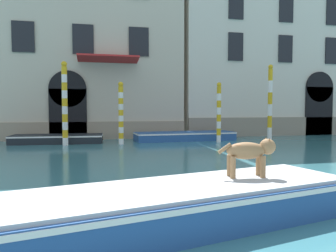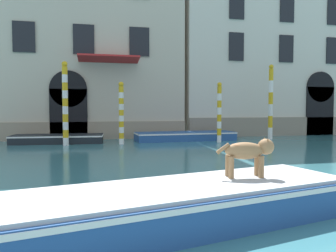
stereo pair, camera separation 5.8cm
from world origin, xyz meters
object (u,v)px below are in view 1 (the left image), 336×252
at_px(mooring_pole_2, 270,102).
at_px(mooring_pole_3, 219,112).
at_px(boat_foreground, 127,211).
at_px(mooring_pole_0, 121,113).
at_px(boat_moored_near_palazzo, 58,139).
at_px(mooring_pole_1, 65,103).
at_px(boat_moored_far, 185,136).
at_px(dog_on_deck, 250,151).

distance_m(mooring_pole_2, mooring_pole_3, 3.91).
distance_m(boat_foreground, mooring_pole_0, 12.52).
bearing_deg(boat_moored_near_palazzo, mooring_pole_3, -6.50).
height_order(mooring_pole_1, mooring_pole_3, mooring_pole_1).
bearing_deg(boat_moored_far, mooring_pole_0, -163.00).
xyz_separation_m(dog_on_deck, mooring_pole_1, (-4.29, 11.88, 1.04)).
xyz_separation_m(boat_moored_far, mooring_pole_3, (1.54, -1.55, 1.43)).
relative_size(dog_on_deck, boat_moored_far, 0.18).
height_order(boat_foreground, mooring_pole_0, mooring_pole_0).
distance_m(mooring_pole_0, mooring_pole_2, 9.20).
xyz_separation_m(dog_on_deck, mooring_pole_2, (7.67, 12.73, 1.18)).
bearing_deg(mooring_pole_1, boat_moored_near_palazzo, 111.49).
height_order(dog_on_deck, boat_moored_near_palazzo, dog_on_deck).
relative_size(boat_moored_near_palazzo, boat_moored_far, 0.81).
bearing_deg(boat_moored_near_palazzo, dog_on_deck, -66.93).
bearing_deg(mooring_pole_0, boat_moored_near_palazzo, 157.98).
bearing_deg(mooring_pole_1, dog_on_deck, -70.13).
bearing_deg(mooring_pole_2, boat_moored_far, 174.30).
relative_size(dog_on_deck, mooring_pole_2, 0.24).
height_order(boat_foreground, mooring_pole_3, mooring_pole_3).
bearing_deg(boat_moored_far, boat_foreground, -112.11).
xyz_separation_m(dog_on_deck, mooring_pole_0, (-1.47, 11.83, 0.55)).
height_order(dog_on_deck, boat_moored_far, dog_on_deck).
height_order(dog_on_deck, mooring_pole_1, mooring_pole_1).
bearing_deg(dog_on_deck, mooring_pole_0, 103.56).
bearing_deg(boat_foreground, mooring_pole_2, 40.37).
distance_m(dog_on_deck, boat_moored_far, 13.50).
xyz_separation_m(mooring_pole_0, mooring_pole_1, (-2.83, 0.05, 0.50)).
bearing_deg(boat_foreground, dog_on_deck, 1.64).
relative_size(boat_foreground, mooring_pole_0, 2.56).
relative_size(boat_moored_near_palazzo, mooring_pole_3, 1.46).
relative_size(mooring_pole_0, mooring_pole_1, 0.77).
distance_m(boat_foreground, dog_on_deck, 2.52).
bearing_deg(mooring_pole_1, mooring_pole_2, 4.10).
bearing_deg(mooring_pole_3, dog_on_deck, -108.64).
relative_size(dog_on_deck, boat_moored_near_palazzo, 0.22).
bearing_deg(mooring_pole_1, mooring_pole_3, -1.18).
relative_size(mooring_pole_1, mooring_pole_3, 1.28).
bearing_deg(boat_moored_far, mooring_pole_2, -8.95).
bearing_deg(mooring_pole_3, mooring_pole_0, 178.72).
bearing_deg(mooring_pole_1, mooring_pole_0, -1.00).
bearing_deg(dog_on_deck, boat_moored_near_palazzo, 116.52).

